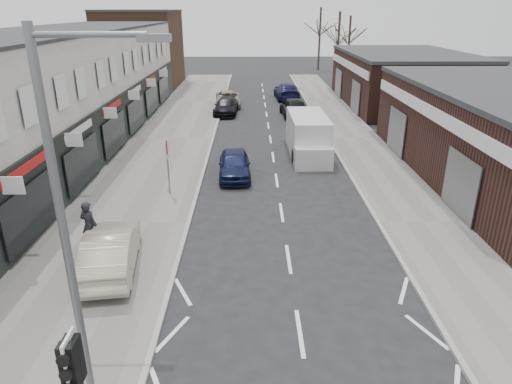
{
  "coord_description": "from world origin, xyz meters",
  "views": [
    {
      "loc": [
        -1.32,
        -8.17,
        8.29
      ],
      "look_at": [
        -1.16,
        5.94,
        2.6
      ],
      "focal_mm": 32.0,
      "sensor_mm": 36.0,
      "label": 1
    }
  ],
  "objects_px": {
    "street_lamp": "(73,229)",
    "white_van": "(308,136)",
    "parked_car_left_b": "(226,106)",
    "parked_car_left_a": "(234,164)",
    "sedan_on_pavement": "(111,250)",
    "parked_car_right_c": "(287,91)",
    "warning_sign": "(168,151)",
    "parked_car_right_b": "(294,107)",
    "parked_car_left_c": "(228,99)",
    "pedestrian": "(89,225)",
    "traffic_light": "(74,375)",
    "parked_car_right_a": "(302,116)"
  },
  "relations": [
    {
      "from": "street_lamp",
      "to": "white_van",
      "type": "height_order",
      "value": "street_lamp"
    },
    {
      "from": "parked_car_left_b",
      "to": "parked_car_left_a",
      "type": "bearing_deg",
      "value": -82.97
    },
    {
      "from": "sedan_on_pavement",
      "to": "parked_car_right_c",
      "type": "relative_size",
      "value": 0.82
    },
    {
      "from": "warning_sign",
      "to": "parked_car_left_a",
      "type": "relative_size",
      "value": 0.67
    },
    {
      "from": "parked_car_left_b",
      "to": "parked_car_right_b",
      "type": "relative_size",
      "value": 0.98
    },
    {
      "from": "street_lamp",
      "to": "parked_car_right_c",
      "type": "height_order",
      "value": "street_lamp"
    },
    {
      "from": "parked_car_left_b",
      "to": "parked_car_left_c",
      "type": "bearing_deg",
      "value": 92.6
    },
    {
      "from": "parked_car_left_b",
      "to": "parked_car_right_b",
      "type": "xyz_separation_m",
      "value": [
        5.6,
        -0.98,
        0.13
      ]
    },
    {
      "from": "parked_car_left_b",
      "to": "parked_car_left_c",
      "type": "height_order",
      "value": "parked_car_left_b"
    },
    {
      "from": "parked_car_right_b",
      "to": "parked_car_right_c",
      "type": "relative_size",
      "value": 0.88
    },
    {
      "from": "parked_car_right_b",
      "to": "pedestrian",
      "type": "bearing_deg",
      "value": 63.24
    },
    {
      "from": "street_lamp",
      "to": "parked_car_right_b",
      "type": "bearing_deg",
      "value": 77.32
    },
    {
      "from": "warning_sign",
      "to": "parked_car_left_c",
      "type": "relative_size",
      "value": 0.57
    },
    {
      "from": "parked_car_left_b",
      "to": "parked_car_left_c",
      "type": "xyz_separation_m",
      "value": [
        0.0,
        3.45,
        -0.02
      ]
    },
    {
      "from": "warning_sign",
      "to": "parked_car_right_c",
      "type": "height_order",
      "value": "warning_sign"
    },
    {
      "from": "white_van",
      "to": "parked_car_right_b",
      "type": "bearing_deg",
      "value": 88.52
    },
    {
      "from": "parked_car_right_c",
      "to": "traffic_light",
      "type": "bearing_deg",
      "value": 77.39
    },
    {
      "from": "pedestrian",
      "to": "parked_car_right_c",
      "type": "relative_size",
      "value": 0.35
    },
    {
      "from": "sedan_on_pavement",
      "to": "traffic_light",
      "type": "bearing_deg",
      "value": 94.51
    },
    {
      "from": "parked_car_right_a",
      "to": "parked_car_right_c",
      "type": "xyz_separation_m",
      "value": [
        -0.38,
        10.84,
        0.06
      ]
    },
    {
      "from": "parked_car_left_c",
      "to": "parked_car_left_b",
      "type": "bearing_deg",
      "value": -94.1
    },
    {
      "from": "traffic_light",
      "to": "parked_car_right_b",
      "type": "bearing_deg",
      "value": 78.02
    },
    {
      "from": "parked_car_left_a",
      "to": "parked_car_left_b",
      "type": "distance_m",
      "value": 15.53
    },
    {
      "from": "pedestrian",
      "to": "parked_car_left_a",
      "type": "relative_size",
      "value": 0.46
    },
    {
      "from": "parked_car_right_b",
      "to": "parked_car_right_c",
      "type": "bearing_deg",
      "value": -94.13
    },
    {
      "from": "traffic_light",
      "to": "white_van",
      "type": "distance_m",
      "value": 21.64
    },
    {
      "from": "pedestrian",
      "to": "parked_car_right_b",
      "type": "xyz_separation_m",
      "value": [
        9.36,
        22.46,
        -0.25
      ]
    },
    {
      "from": "traffic_light",
      "to": "warning_sign",
      "type": "xyz_separation_m",
      "value": [
        -0.76,
        14.02,
        -0.21
      ]
    },
    {
      "from": "warning_sign",
      "to": "parked_car_left_a",
      "type": "bearing_deg",
      "value": 41.22
    },
    {
      "from": "parked_car_right_b",
      "to": "parked_car_right_a",
      "type": "bearing_deg",
      "value": 92.9
    },
    {
      "from": "warning_sign",
      "to": "sedan_on_pavement",
      "type": "bearing_deg",
      "value": -97.01
    },
    {
      "from": "parked_car_left_c",
      "to": "parked_car_right_b",
      "type": "height_order",
      "value": "parked_car_right_b"
    },
    {
      "from": "street_lamp",
      "to": "sedan_on_pavement",
      "type": "height_order",
      "value": "street_lamp"
    },
    {
      "from": "pedestrian",
      "to": "parked_car_left_c",
      "type": "height_order",
      "value": "pedestrian"
    },
    {
      "from": "parked_car_right_c",
      "to": "parked_car_right_a",
      "type": "bearing_deg",
      "value": 89.03
    },
    {
      "from": "sedan_on_pavement",
      "to": "parked_car_left_a",
      "type": "bearing_deg",
      "value": -119.97
    },
    {
      "from": "sedan_on_pavement",
      "to": "parked_car_left_a",
      "type": "height_order",
      "value": "sedan_on_pavement"
    },
    {
      "from": "sedan_on_pavement",
      "to": "parked_car_right_a",
      "type": "bearing_deg",
      "value": -120.36
    },
    {
      "from": "white_van",
      "to": "parked_car_right_b",
      "type": "relative_size",
      "value": 1.3
    },
    {
      "from": "sedan_on_pavement",
      "to": "parked_car_left_a",
      "type": "distance_m",
      "value": 10.14
    },
    {
      "from": "street_lamp",
      "to": "white_van",
      "type": "relative_size",
      "value": 1.31
    },
    {
      "from": "street_lamp",
      "to": "parked_car_right_c",
      "type": "xyz_separation_m",
      "value": [
        6.73,
        37.66,
        -3.84
      ]
    },
    {
      "from": "traffic_light",
      "to": "parked_car_right_a",
      "type": "bearing_deg",
      "value": 76.02
    },
    {
      "from": "pedestrian",
      "to": "parked_car_right_c",
      "type": "bearing_deg",
      "value": -87.53
    },
    {
      "from": "parked_car_right_a",
      "to": "parked_car_right_b",
      "type": "height_order",
      "value": "parked_car_right_b"
    },
    {
      "from": "parked_car_left_c",
      "to": "parked_car_right_a",
      "type": "xyz_separation_m",
      "value": [
        5.98,
        -7.51,
        0.06
      ]
    },
    {
      "from": "traffic_light",
      "to": "street_lamp",
      "type": "height_order",
      "value": "street_lamp"
    },
    {
      "from": "parked_car_left_b",
      "to": "parked_car_right_c",
      "type": "bearing_deg",
      "value": 53.06
    },
    {
      "from": "sedan_on_pavement",
      "to": "pedestrian",
      "type": "distance_m",
      "value": 1.87
    },
    {
      "from": "parked_car_left_a",
      "to": "parked_car_right_c",
      "type": "relative_size",
      "value": 0.76
    }
  ]
}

